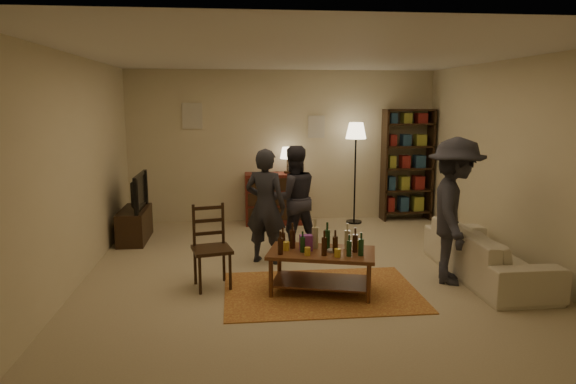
{
  "coord_description": "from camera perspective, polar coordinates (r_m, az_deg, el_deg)",
  "views": [
    {
      "loc": [
        -0.89,
        -6.21,
        2.16
      ],
      "look_at": [
        -0.22,
        0.1,
        1.03
      ],
      "focal_mm": 32.0,
      "sensor_mm": 36.0,
      "label": 1
    }
  ],
  "objects": [
    {
      "name": "floor",
      "position": [
        6.63,
        2.0,
        -8.92
      ],
      "size": [
        6.0,
        6.0,
        0.0
      ],
      "primitive_type": "plane",
      "color": "#C6B793",
      "rests_on": "ground"
    },
    {
      "name": "room_shell",
      "position": [
        9.2,
        -4.61,
        7.9
      ],
      "size": [
        6.0,
        6.0,
        6.0
      ],
      "color": "beige",
      "rests_on": "ground"
    },
    {
      "name": "rug",
      "position": [
        6.0,
        3.71,
        -10.98
      ],
      "size": [
        2.2,
        1.5,
        0.01
      ],
      "primitive_type": "cube",
      "color": "#9B4421",
      "rests_on": "ground"
    },
    {
      "name": "coffee_table",
      "position": [
        5.86,
        3.73,
        -7.13
      ],
      "size": [
        1.32,
        0.94,
        0.83
      ],
      "rotation": [
        0.0,
        0.0,
        -0.27
      ],
      "color": "brown",
      "rests_on": "ground"
    },
    {
      "name": "dining_chair",
      "position": [
        6.09,
        -8.58,
        -5.64
      ],
      "size": [
        0.51,
        0.51,
        0.99
      ],
      "rotation": [
        0.0,
        0.0,
        0.22
      ],
      "color": "#302010",
      "rests_on": "ground"
    },
    {
      "name": "tv_stand",
      "position": [
        8.35,
        -16.68,
        -2.62
      ],
      "size": [
        0.4,
        1.0,
        1.06
      ],
      "color": "#302010",
      "rests_on": "ground"
    },
    {
      "name": "dresser",
      "position": [
        9.11,
        -1.57,
        -0.57
      ],
      "size": [
        1.0,
        0.5,
        1.36
      ],
      "color": "maroon",
      "rests_on": "ground"
    },
    {
      "name": "bookshelf",
      "position": [
        9.59,
        13.08,
        3.09
      ],
      "size": [
        0.9,
        0.34,
        2.02
      ],
      "color": "#302010",
      "rests_on": "ground"
    },
    {
      "name": "floor_lamp",
      "position": [
        9.08,
        7.55,
        5.98
      ],
      "size": [
        0.36,
        0.36,
        1.79
      ],
      "color": "black",
      "rests_on": "ground"
    },
    {
      "name": "sofa",
      "position": [
        6.84,
        21.22,
        -6.37
      ],
      "size": [
        0.81,
        2.08,
        0.61
      ],
      "primitive_type": "imported",
      "rotation": [
        0.0,
        0.0,
        1.57
      ],
      "color": "beige",
      "rests_on": "ground"
    },
    {
      "name": "person_left",
      "position": [
        6.85,
        -2.51,
        -1.59
      ],
      "size": [
        0.67,
        0.57,
        1.55
      ],
      "primitive_type": "imported",
      "rotation": [
        0.0,
        0.0,
        2.72
      ],
      "color": "#222329",
      "rests_on": "ground"
    },
    {
      "name": "person_right",
      "position": [
        7.42,
        0.59,
        -0.72
      ],
      "size": [
        0.85,
        0.72,
        1.53
      ],
      "primitive_type": "imported",
      "rotation": [
        0.0,
        0.0,
        3.34
      ],
      "color": "#2A2931",
      "rests_on": "ground"
    },
    {
      "name": "person_by_sofa",
      "position": [
        6.39,
        17.99,
        -2.02
      ],
      "size": [
        1.0,
        1.28,
        1.75
      ],
      "primitive_type": "imported",
      "rotation": [
        0.0,
        0.0,
        1.21
      ],
      "color": "#2A2A32",
      "rests_on": "ground"
    }
  ]
}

